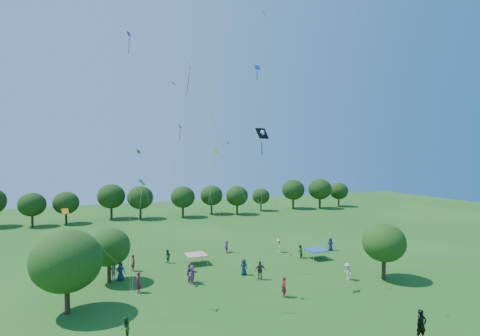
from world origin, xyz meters
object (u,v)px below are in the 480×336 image
Objects in this scene: man_in_black at (421,325)px; pirate_kite at (263,136)px; near_tree_north at (109,247)px; tent_red_stripe at (196,255)px; red_high_kite at (194,101)px; near_tree_east at (384,243)px; tent_blue at (316,250)px; near_tree_west at (67,261)px.

pirate_kite is at bearing 122.29° from man_in_black.
near_tree_north is 18.02m from pirate_kite.
near_tree_north reaches higher than tent_red_stripe.
red_high_kite is (-10.00, 19.46, 16.68)m from man_in_black.
tent_blue is (-2.03, 8.66, -2.58)m from near_tree_east.
near_tree_west reaches higher than tent_red_stripe.
red_high_kite reaches higher than near_tree_east.
man_in_black is at bearing -67.81° from tent_red_stripe.
near_tree_north is at bearing 142.29° from man_in_black.
man_in_black is at bearing -103.40° from tent_blue.
tent_red_stripe is at bearing 35.46° from near_tree_west.
pirate_kite reaches higher than tent_red_stripe.
near_tree_west is at bearing -118.24° from near_tree_north.
near_tree_east is at bearing -20.22° from near_tree_north.
near_tree_west is 19.00m from red_high_kite.
near_tree_east reaches higher than tent_red_stripe.
near_tree_north is 10.02m from tent_red_stripe.
tent_red_stripe is at bearing 72.54° from red_high_kite.
pirate_kite is (-5.47, 12.68, 12.89)m from man_in_black.
near_tree_east is 19.89m from tent_red_stripe.
tent_blue is 17.47m from pirate_kite.
pirate_kite is (12.96, -6.86, 10.48)m from near_tree_north.
near_tree_west is 15.87m from tent_red_stripe.
tent_red_stripe and tent_blue have the same top height.
near_tree_east is at bearing -76.82° from tent_blue.
tent_blue is at bearing 85.56° from man_in_black.
red_high_kite is at bearing 178.18° from tent_blue.
tent_red_stripe is at bearing 16.64° from near_tree_north.
man_in_black is at bearing -122.38° from near_tree_east.
pirate_kite reaches higher than near_tree_west.
man_in_black is 18.89m from pirate_kite.
near_tree_west reaches higher than man_in_black.
tent_blue is at bearing 103.18° from near_tree_east.
near_tree_north is at bearing 159.78° from near_tree_east.
tent_red_stripe is at bearing 121.15° from man_in_black.
tent_blue is (13.63, -3.33, 0.00)m from tent_red_stripe.
red_high_kite reaches higher than near_tree_west.
tent_red_stripe is 16.92m from red_high_kite.
near_tree_north is 26.62m from near_tree_east.
near_tree_west is at bearing 174.04° from near_tree_east.
pirate_kite is (3.63, -9.64, 12.86)m from tent_red_stripe.
near_tree_east is 9.26m from tent_blue.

